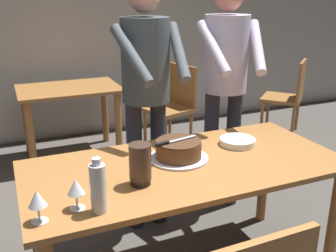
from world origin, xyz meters
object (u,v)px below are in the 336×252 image
Objects in this scene: cake_knife at (168,142)px; water_bottle at (98,188)px; wine_glass_far at (76,188)px; hurricane_lamp at (140,164)px; background_table at (70,103)px; plate_stack at (237,142)px; background_chair_0 at (288,94)px; cake_on_platter at (178,150)px; person_standing_beside at (226,75)px; person_cutting_cake at (146,83)px; background_chair_2 at (173,103)px; wine_glass_near at (37,200)px; main_dining_table at (186,181)px.

cake_knife is 1.08× the size of water_bottle.
wine_glass_far reaches higher than cake_knife.
water_bottle reaches higher than hurricane_lamp.
wine_glass_far reaches higher than background_table.
background_chair_0 reaches higher than plate_stack.
person_standing_beside is (0.64, 0.58, 0.27)m from cake_on_platter.
hurricane_lamp is 0.12× the size of person_cutting_cake.
cake_on_platter is at bearing 34.37° from water_bottle.
background_chair_2 is at bearing 77.96° from plate_stack.
wine_glass_near reaches higher than cake_on_platter.
wine_glass_near is 2.83m from background_chair_2.
plate_stack is 1.94m from background_chair_2.
wine_glass_near is 1.23m from person_cutting_cake.
cake_knife is at bearing -98.15° from person_cutting_cake.
wine_glass_far is 0.14× the size of background_table.
background_table is at bearing 172.62° from background_chair_0.
background_chair_2 is at bearing 59.42° from person_cutting_cake.
cake_knife is 2.18m from background_chair_2.
plate_stack is 0.24× the size of background_chair_0.
person_standing_beside reaches higher than wine_glass_far.
cake_knife is (-0.08, 0.06, 0.22)m from main_dining_table.
main_dining_table is at bearing -112.10° from background_chair_2.
person_standing_beside is (0.94, 0.78, 0.22)m from hurricane_lamp.
cake_on_platter is 0.43m from plate_stack.
background_chair_2 is at bearing 67.90° from main_dining_table.
hurricane_lamp is at bearing -142.66° from background_chair_0.
cake_on_platter is at bearing -113.21° from background_chair_2.
cake_on_platter reaches higher than main_dining_table.
hurricane_lamp reaches higher than cake_on_platter.
plate_stack is at bearing -112.33° from person_standing_beside.
person_standing_beside is (1.28, 0.89, 0.22)m from wine_glass_far.
main_dining_table is 0.25m from cake_knife.
person_cutting_cake is 1.91× the size of background_chair_0.
cake_knife is 0.30m from hurricane_lamp.
cake_knife is at bearing -168.50° from cake_on_platter.
cake_knife is 0.27× the size of background_table.
person_standing_beside is 1.82m from background_table.
background_table is at bearing 95.33° from cake_knife.
wine_glass_far is at bearing -153.48° from cake_on_platter.
plate_stack is (0.41, 0.13, 0.13)m from main_dining_table.
background_table is 1.11× the size of background_chair_0.
wine_glass_near is at bearing -161.43° from plate_stack.
wine_glass_near is at bearing -154.67° from cake_knife.
wine_glass_near is 0.52m from hurricane_lamp.
water_bottle is at bearing -145.63° from cake_on_platter.
person_cutting_cake is 0.63m from person_standing_beside.
person_standing_beside is 1.91× the size of background_chair_2.
person_cutting_cake is 2.62m from background_chair_0.
cake_knife is 0.80m from wine_glass_near.
wine_glass_far is 0.16× the size of background_chair_0.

